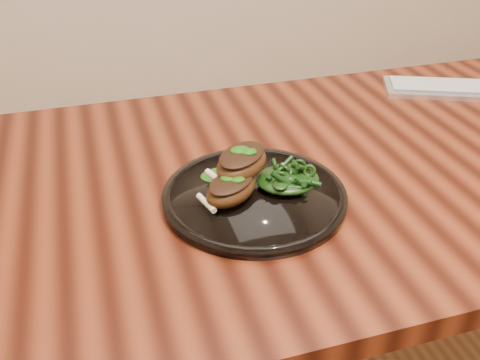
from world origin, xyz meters
name	(u,v)px	position (x,y,z in m)	size (l,w,h in m)	color
desk	(359,192)	(0.00, 0.00, 0.67)	(1.60, 0.80, 0.75)	black
plate	(255,196)	(-0.25, -0.08, 0.76)	(0.31, 0.31, 0.02)	black
lamb_chop_front	(231,189)	(-0.29, -0.09, 0.79)	(0.12, 0.11, 0.05)	#43230D
lamb_chop_back	(241,162)	(-0.26, -0.05, 0.81)	(0.13, 0.13, 0.05)	#43230D
herb_smear	(222,174)	(-0.29, -0.02, 0.77)	(0.08, 0.05, 0.00)	#0F4207
greens_heap	(288,175)	(-0.19, -0.08, 0.79)	(0.11, 0.10, 0.04)	black
keyboard	(465,89)	(0.38, 0.21, 0.76)	(0.39, 0.25, 0.02)	silver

